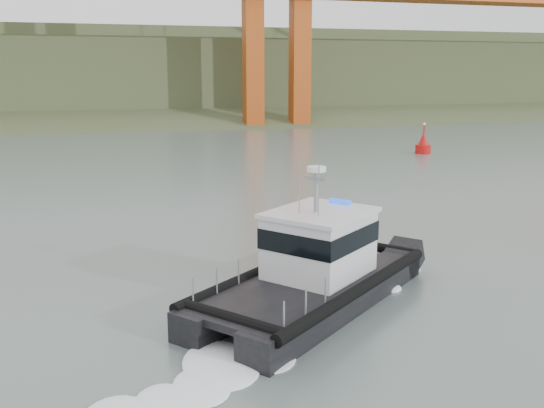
{
  "coord_description": "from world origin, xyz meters",
  "views": [
    {
      "loc": [
        -6.52,
        -22.92,
        9.04
      ],
      "look_at": [
        1.76,
        6.33,
        2.4
      ],
      "focal_mm": 40.0,
      "sensor_mm": 36.0,
      "label": 1
    }
  ],
  "objects": [
    {
      "name": "patrol_boat",
      "position": [
        1.33,
        -1.35,
        1.43
      ],
      "size": [
        11.81,
        10.68,
        5.69
      ],
      "rotation": [
        0.0,
        0.0,
        -0.89
      ],
      "color": "black",
      "rests_on": "ground"
    },
    {
      "name": "ground",
      "position": [
        0.0,
        0.0,
        0.0
      ],
      "size": [
        400.0,
        400.0,
        0.0
      ],
      "primitive_type": "plane",
      "color": "#53635F",
      "rests_on": "ground"
    },
    {
      "name": "headlands",
      "position": [
        0.0,
        125.5,
        7.05
      ],
      "size": [
        500.0,
        105.36,
        27.12
      ],
      "color": "#364929",
      "rests_on": "ground"
    },
    {
      "name": "nav_buoy",
      "position": [
        28.51,
        38.07,
        0.96
      ],
      "size": [
        1.76,
        1.76,
        3.67
      ],
      "color": "#B10E0C",
      "rests_on": "ground"
    }
  ]
}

